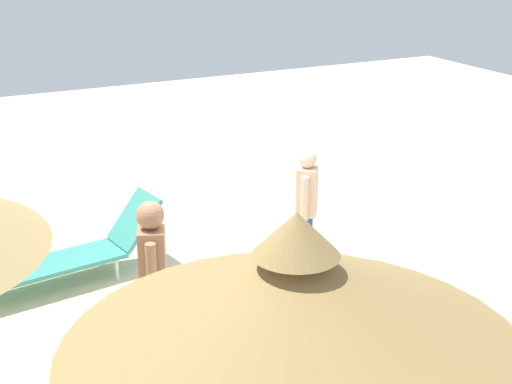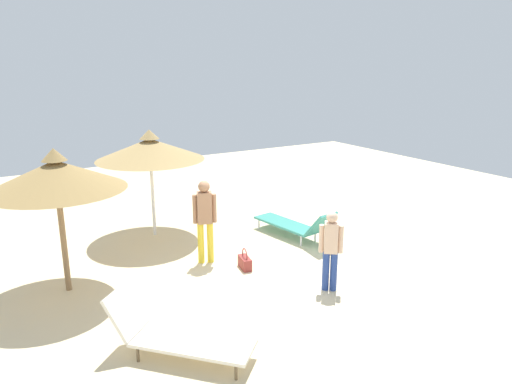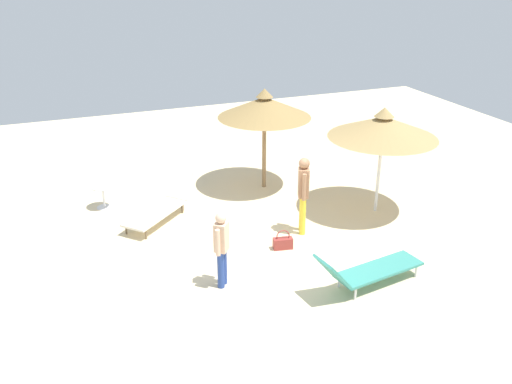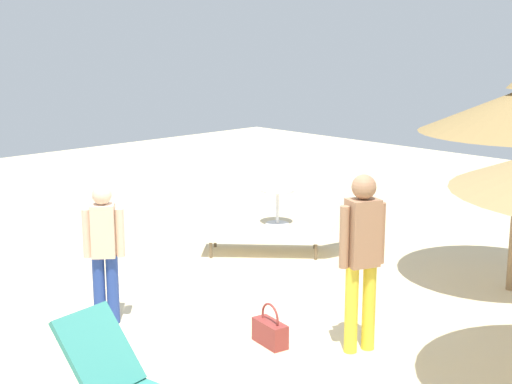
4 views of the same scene
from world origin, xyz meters
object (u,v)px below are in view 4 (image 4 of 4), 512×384
at_px(lounge_chair_back, 285,230).
at_px(person_standing_far_right, 362,251).
at_px(handbag, 270,331).
at_px(side_table_round, 277,201).
at_px(person_standing_front, 104,248).

height_order(lounge_chair_back, person_standing_far_right, person_standing_far_right).
xyz_separation_m(person_standing_far_right, handbag, (-0.54, 0.70, -0.88)).
xyz_separation_m(handbag, side_table_round, (3.43, 3.26, 0.26)).
height_order(person_standing_front, handbag, person_standing_front).
height_order(lounge_chair_back, handbag, lounge_chair_back).
height_order(person_standing_far_right, handbag, person_standing_far_right).
bearing_deg(person_standing_front, lounge_chair_back, 7.77).
bearing_deg(handbag, lounge_chair_back, 41.18).
relative_size(person_standing_front, side_table_round, 2.61).
bearing_deg(person_standing_front, person_standing_far_right, -59.02).
height_order(handbag, side_table_round, side_table_round).
bearing_deg(side_table_round, person_standing_far_right, -126.18).
distance_m(lounge_chair_back, person_standing_front, 3.28).
distance_m(person_standing_far_right, handbag, 1.25).
xyz_separation_m(person_standing_far_right, person_standing_front, (-1.39, 2.32, -0.18)).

